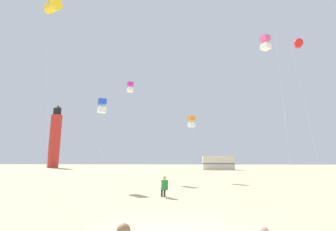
{
  "coord_description": "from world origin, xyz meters",
  "views": [
    {
      "loc": [
        0.23,
        -6.97,
        2.05
      ],
      "look_at": [
        -0.43,
        8.85,
        5.0
      ],
      "focal_mm": 25.45,
      "sensor_mm": 36.0,
      "label": 1
    }
  ],
  "objects": [
    {
      "name": "kite_flyer_standing",
      "position": [
        -0.55,
        6.79,
        0.61
      ],
      "size": [
        0.44,
        0.56,
        1.16
      ],
      "rotation": [
        0.0,
        0.0,
        3.44
      ],
      "color": "#238438",
      "rests_on": "ground"
    },
    {
      "name": "kite_box_blue",
      "position": [
        -5.98,
        11.81,
        6.39
      ],
      "size": [
        3.12,
        2.25,
        6.98
      ],
      "color": "silver",
      "rests_on": "ground"
    },
    {
      "name": "kite_tube_gold",
      "position": [
        -8.48,
        7.65,
        12.62
      ],
      "size": [
        2.24,
        2.28,
        13.33
      ],
      "color": "silver",
      "rests_on": "ground"
    },
    {
      "name": "kite_box_rainbow",
      "position": [
        7.28,
        10.96,
        11.23
      ],
      "size": [
        1.65,
        1.65,
        11.83
      ],
      "color": "silver",
      "rests_on": "ground"
    },
    {
      "name": "kite_box_magenta",
      "position": [
        -5.22,
        19.16,
        10.28
      ],
      "size": [
        1.81,
        1.55,
        10.87
      ],
      "color": "silver",
      "rests_on": "ground"
    },
    {
      "name": "kite_box_orange",
      "position": [
        1.69,
        18.07,
        6.02
      ],
      "size": [
        3.49,
        3.16,
        6.61
      ],
      "color": "silver",
      "rests_on": "ground"
    },
    {
      "name": "kite_tube_scarlet",
      "position": [
        11.77,
        14.49,
        12.92
      ],
      "size": [
        1.73,
        2.55,
        13.62
      ],
      "color": "silver",
      "rests_on": "ground"
    },
    {
      "name": "lighthouse_distant",
      "position": [
        -32.59,
        55.22,
        7.84
      ],
      "size": [
        2.8,
        2.8,
        16.8
      ],
      "color": "red",
      "rests_on": "ground"
    },
    {
      "name": "rv_van_cream",
      "position": [
        8.58,
        43.99,
        1.39
      ],
      "size": [
        6.53,
        2.62,
        2.8
      ],
      "rotation": [
        0.0,
        0.0,
        -0.04
      ],
      "color": "beige",
      "rests_on": "ground"
    }
  ]
}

